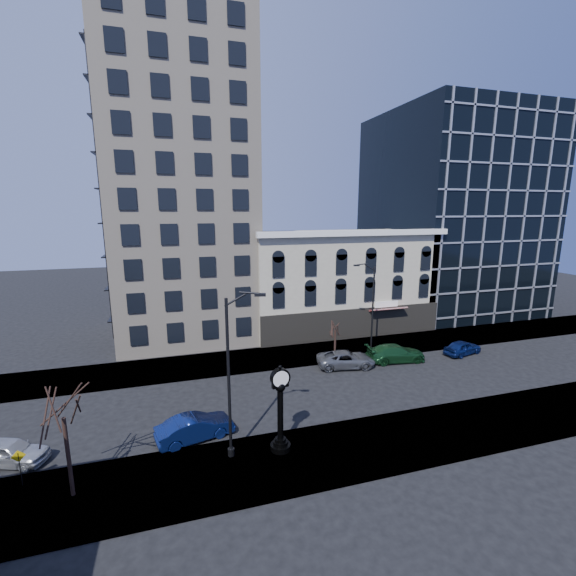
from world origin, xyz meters
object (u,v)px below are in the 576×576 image
object	(u,v)px
street_clock	(280,412)
warning_sign	(19,461)
car_near_a	(10,452)
car_near_b	(195,428)
street_lamp_near	(241,332)

from	to	relation	value
street_clock	warning_sign	xyz separation A→B (m)	(-14.26, 0.91, -1.08)
street_clock	car_near_a	distance (m)	16.13
street_clock	car_near_b	xyz separation A→B (m)	(-5.01, 2.81, -1.82)
street_lamp_near	warning_sign	world-z (taller)	street_lamp_near
car_near_a	car_near_b	xyz separation A→B (m)	(10.64, -0.60, 0.07)
warning_sign	car_near_b	distance (m)	9.47
street_clock	car_near_a	world-z (taller)	street_clock
car_near_a	car_near_b	bearing A→B (deg)	-73.57
street_clock	street_lamp_near	world-z (taller)	street_lamp_near
street_lamp_near	car_near_a	bearing A→B (deg)	-179.96
warning_sign	car_near_a	size ratio (longest dim) A/B	0.48
street_clock	warning_sign	world-z (taller)	street_clock
warning_sign	street_lamp_near	bearing A→B (deg)	-17.09
street_clock	street_lamp_near	size ratio (longest dim) A/B	0.54
street_clock	warning_sign	distance (m)	14.33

